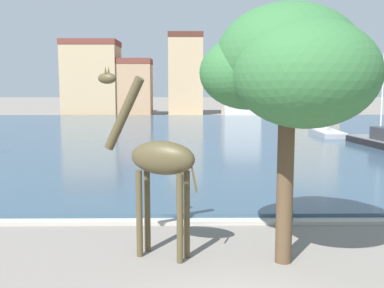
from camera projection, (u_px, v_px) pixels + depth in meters
name	position (u px, v px, depth m)	size (l,w,h in m)	color
harbor_water	(199.00, 136.00, 41.60)	(85.59, 51.03, 0.26)	#334C60
quay_edge_coping	(219.00, 222.00, 16.06)	(85.59, 0.50, 0.12)	#ADA89E
giraffe_statue	(157.00, 161.00, 12.71)	(2.89, 1.63, 5.25)	#4C4228
sailboat_grey	(325.00, 133.00, 41.25)	(2.01, 6.23, 6.53)	#939399
sailboat_black	(380.00, 142.00, 33.93)	(3.29, 8.47, 6.91)	black
shade_tree	(292.00, 69.00, 11.90)	(4.52, 5.02, 6.82)	brown
mooring_bollard	(289.00, 217.00, 15.92)	(0.24, 0.24, 0.50)	#232326
townhouse_wide_warehouse	(92.00, 78.00, 70.02)	(8.12, 7.27, 11.05)	tan
townhouse_tall_gabled	(133.00, 87.00, 69.78)	(5.53, 5.60, 8.35)	tan
townhouse_narrow_midrow	(186.00, 74.00, 70.71)	(5.19, 5.24, 12.22)	tan
townhouse_end_terrace	(241.00, 89.00, 69.02)	(5.26, 7.34, 7.89)	beige
townhouse_corner_house	(311.00, 74.00, 70.96)	(7.05, 7.77, 12.31)	tan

